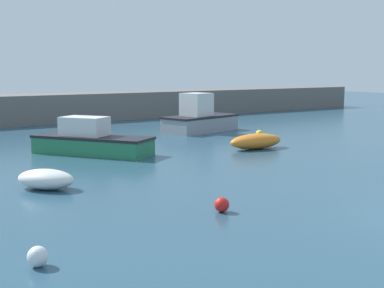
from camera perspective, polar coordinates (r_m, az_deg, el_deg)
harbor_breakwater at (r=39.40m, az=-15.14°, el=3.70°), size 59.59×3.35×2.01m
fishing_dinghy_green at (r=17.63m, az=-15.33°, el=-3.64°), size 2.05×2.21×0.64m
open_tender_yellow at (r=25.66m, az=6.83°, el=0.29°), size 2.95×1.29×0.73m
cabin_cruiser_white at (r=32.54m, az=0.79°, el=2.69°), size 5.24×3.24×2.35m
motorboat_with_cabin at (r=24.33m, az=-10.76°, el=0.33°), size 4.49×5.57×1.67m
mooring_buoy_white at (r=10.96m, az=-16.13°, el=-11.45°), size 0.41×0.41×0.41m
mooring_buoy_yellow at (r=29.97m, az=7.22°, el=1.10°), size 0.42×0.42×0.42m
mooring_buoy_red at (r=14.37m, az=3.20°, el=-6.48°), size 0.40×0.40×0.40m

